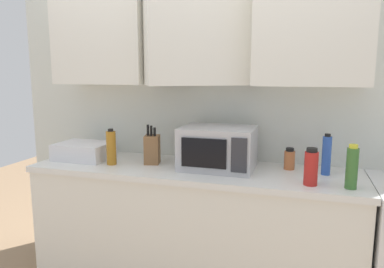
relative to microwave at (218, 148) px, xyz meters
name	(u,v)px	position (x,y,z in m)	size (l,w,h in m)	color
wall_back_with_cabinets	(202,67)	(-0.17, 0.20, 0.53)	(3.07, 0.63, 2.60)	silver
counter_run	(193,230)	(-0.17, -0.03, -0.59)	(2.20, 0.63, 0.90)	white
microwave	(218,148)	(0.00, 0.00, 0.00)	(0.48, 0.37, 0.28)	#B7B7BC
dish_rack	(84,151)	(-1.01, -0.03, -0.08)	(0.38, 0.30, 0.12)	silver
knife_block	(152,149)	(-0.47, -0.01, -0.04)	(0.13, 0.14, 0.28)	brown
bottle_amber_vinegar	(111,148)	(-0.73, -0.12, -0.02)	(0.07, 0.07, 0.25)	#AD701E
bottle_blue_cleaner	(326,155)	(0.68, 0.05, -0.01)	(0.06, 0.06, 0.26)	#2D56B7
bottle_spice_jar	(289,159)	(0.46, 0.12, -0.07)	(0.07, 0.07, 0.14)	#BC6638
bottle_green_oil	(352,167)	(0.80, -0.20, -0.02)	(0.06, 0.06, 0.25)	#386B2D
bottle_red_sauce	(311,167)	(0.59, -0.20, -0.04)	(0.08, 0.08, 0.22)	red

